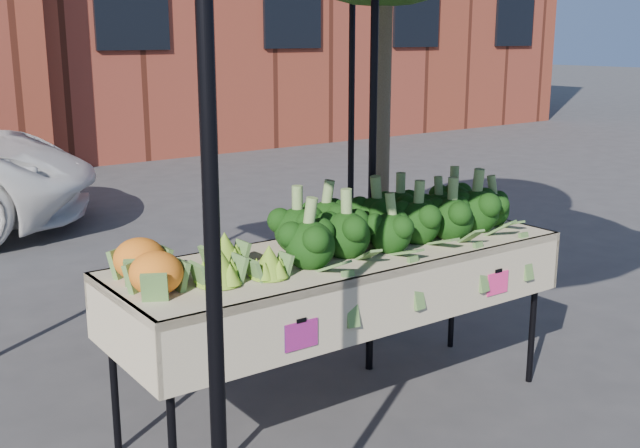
{
  "coord_description": "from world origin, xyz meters",
  "views": [
    {
      "loc": [
        -2.58,
        -3.0,
        1.95
      ],
      "look_at": [
        -0.21,
        0.13,
        1.0
      ],
      "focal_mm": 43.4,
      "sensor_mm": 36.0,
      "label": 1
    }
  ],
  "objects": [
    {
      "name": "cauliflower_pair",
      "position": [
        -1.24,
        -0.01,
        1.0
      ],
      "size": [
        0.26,
        0.46,
        0.2
      ],
      "primitive_type": "ellipsoid",
      "color": "orange",
      "rests_on": "table"
    },
    {
      "name": "broccoli_heap",
      "position": [
        0.15,
        -0.05,
        1.05
      ],
      "size": [
        1.57,
        0.6,
        0.3
      ],
      "primitive_type": "ellipsoid",
      "color": "black",
      "rests_on": "table"
    },
    {
      "name": "ground",
      "position": [
        0.0,
        0.0,
        0.0
      ],
      "size": [
        90.0,
        90.0,
        0.0
      ],
      "primitive_type": "plane",
      "color": "#343437"
    },
    {
      "name": "street_tree",
      "position": [
        0.73,
        0.72,
        1.88
      ],
      "size": [
        1.9,
        1.9,
        3.75
      ],
      "primitive_type": null,
      "color": "#1E4C14",
      "rests_on": "ground"
    },
    {
      "name": "romanesco_cluster",
      "position": [
        -0.87,
        -0.09,
        1.01
      ],
      "size": [
        0.46,
        0.5,
        0.23
      ],
      "primitive_type": "ellipsoid",
      "color": "#94B72E",
      "rests_on": "table"
    },
    {
      "name": "canopy",
      "position": [
        -0.07,
        0.36,
        1.37
      ],
      "size": [
        3.16,
        3.16,
        2.74
      ],
      "primitive_type": null,
      "color": "black",
      "rests_on": "ground"
    },
    {
      "name": "table",
      "position": [
        -0.21,
        -0.07,
        0.45
      ],
      "size": [
        2.42,
        0.86,
        0.9
      ],
      "color": "#C0B190",
      "rests_on": "ground"
    }
  ]
}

